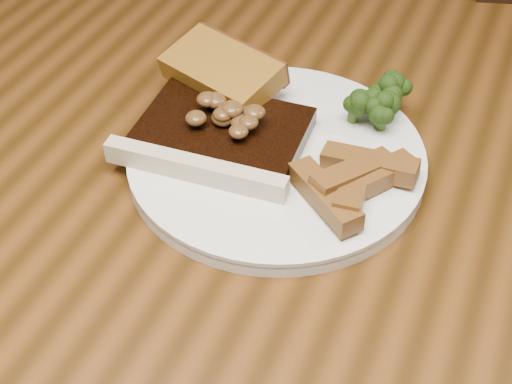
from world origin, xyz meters
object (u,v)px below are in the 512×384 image
dining_table (276,284)px  plate (276,159)px  steak (221,137)px  potato_wedges (355,168)px  garlic_bread (222,88)px

dining_table → plate: bearing=113.6°
dining_table → plate: (-0.03, 0.06, 0.10)m
steak → potato_wedges: (0.13, 0.01, 0.00)m
steak → potato_wedges: 0.13m
dining_table → plate: size_ratio=5.91×
dining_table → steak: 0.15m
plate → steak: (-0.05, -0.01, 0.02)m
steak → potato_wedges: potato_wedges is taller
dining_table → plate: 0.12m
plate → potato_wedges: bearing=-2.3°
potato_wedges → garlic_bread: bearing=158.7°
plate → garlic_bread: bearing=144.6°
steak → garlic_bread: 0.07m
garlic_bread → potato_wedges: (0.16, -0.06, -0.00)m
potato_wedges → plate: bearing=177.7°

